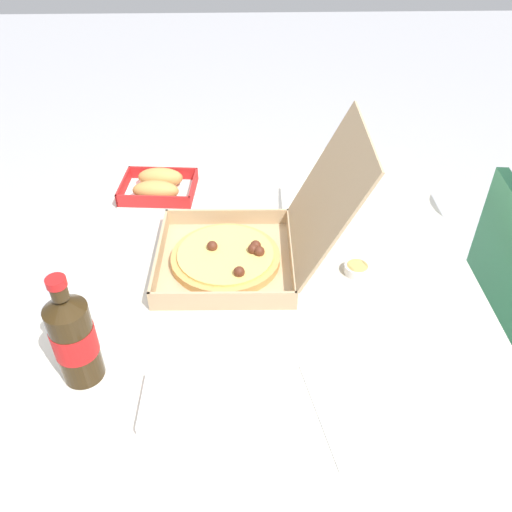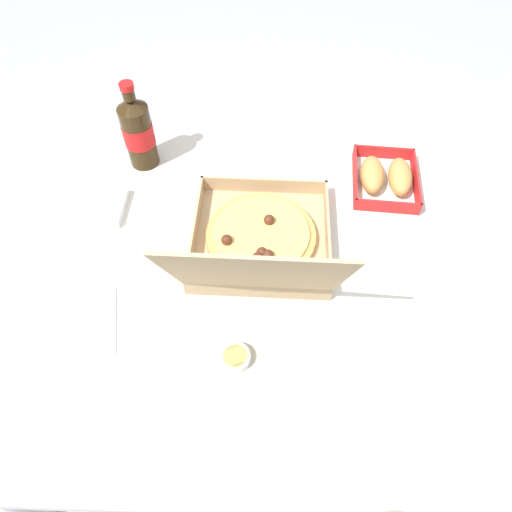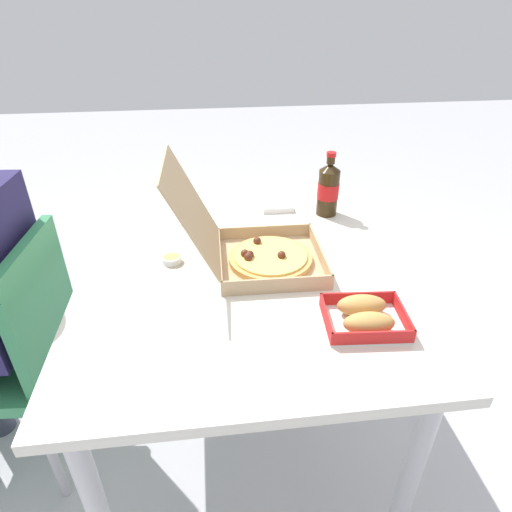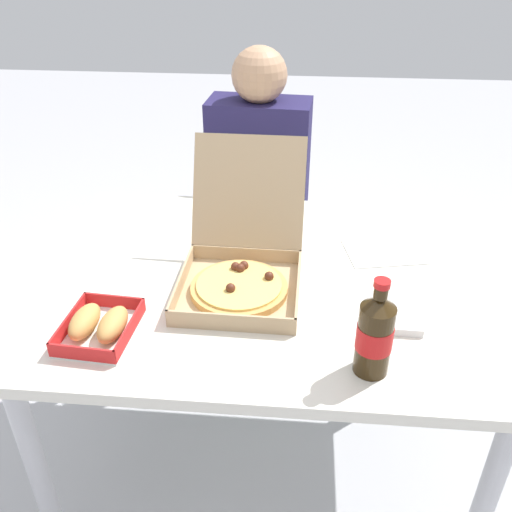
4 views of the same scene
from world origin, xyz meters
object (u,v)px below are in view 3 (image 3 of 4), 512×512
Objects in this scene: cola_bottle at (328,189)px; dipping_sauce_cup at (172,259)px; pizza_box_open at (256,250)px; napkin_pile at (276,205)px; bread_side_box at (365,316)px; chair at (14,348)px; paper_menu at (191,210)px.

dipping_sauce_cup is at bearing 116.24° from cola_bottle.
napkin_pile is (0.37, -0.12, -0.04)m from pizza_box_open.
bread_side_box is at bearing 173.88° from cola_bottle.
cola_bottle reaches higher than chair.
dipping_sauce_cup is (0.04, 0.24, -0.04)m from pizza_box_open.
paper_menu is (0.08, 0.48, -0.09)m from cola_bottle.
chair is at bearing 114.50° from napkin_pile.
chair is at bearing 73.74° from bread_side_box.
napkin_pile is (0.07, 0.17, -0.08)m from cola_bottle.
pizza_box_open reaches higher than chair.
chair is 1.92× the size of pizza_box_open.
cola_bottle reaches higher than bread_side_box.
paper_menu is at bearing -9.00° from dipping_sauce_cup.
napkin_pile is 0.50m from dipping_sauce_cup.
paper_menu is at bearing 80.27° from cola_bottle.
chair reaches higher than napkin_pile.
bread_side_box is (-0.28, -0.96, 0.26)m from chair.
cola_bottle is (0.30, -0.29, 0.05)m from pizza_box_open.
bread_side_box is 0.96× the size of paper_menu.
pizza_box_open reaches higher than dipping_sauce_cup.
bread_side_box reaches higher than paper_menu.
napkin_pile is at bearing -65.50° from chair.
cola_bottle is 0.20m from napkin_pile.
cola_bottle is at bearing -63.76° from dipping_sauce_cup.
paper_menu is 3.75× the size of dipping_sauce_cup.
bread_side_box is 0.79m from paper_menu.
dipping_sauce_cup is at bearing -83.74° from chair.
pizza_box_open is 3.93× the size of napkin_pile.
dipping_sauce_cup is (-0.34, 0.36, 0.00)m from napkin_pile.
chair is 0.97m from napkin_pile.
paper_menu is (0.68, 0.41, -0.02)m from bread_side_box.
chair is at bearing 114.41° from paper_menu.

